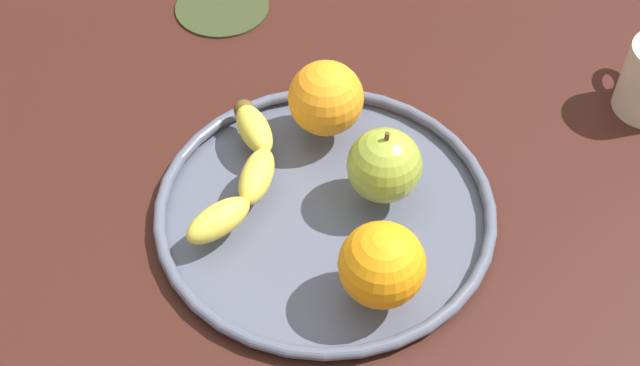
{
  "coord_description": "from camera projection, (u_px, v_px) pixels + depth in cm",
  "views": [
    {
      "loc": [
        -51.38,
        -0.5,
        65.24
      ],
      "look_at": [
        0.0,
        0.0,
        4.8
      ],
      "focal_mm": 47.12,
      "sensor_mm": 36.0,
      "label": 1
    }
  ],
  "objects": [
    {
      "name": "apple",
      "position": [
        379.0,
        165.0,
        0.8
      ],
      "size": [
        7.31,
        7.31,
        8.11
      ],
      "color": "#91A534",
      "rests_on": "fruit_bowl"
    },
    {
      "name": "ambient_coaster",
      "position": [
        218.0,
        6.0,
        1.04
      ],
      "size": [
        11.66,
        11.66,
        0.6
      ],
      "primitive_type": "cylinder",
      "color": "#2E361C",
      "rests_on": "ground_plane"
    },
    {
      "name": "orange_back_right",
      "position": [
        319.0,
        98.0,
        0.86
      ],
      "size": [
        7.8,
        7.8,
        7.8
      ],
      "primitive_type": "sphere",
      "color": "orange",
      "rests_on": "fruit_bowl"
    },
    {
      "name": "ground_plane",
      "position": [
        320.0,
        227.0,
        0.85
      ],
      "size": [
        161.78,
        161.78,
        4.0
      ],
      "primitive_type": "cube",
      "color": "#341611"
    },
    {
      "name": "orange_back_left",
      "position": [
        376.0,
        265.0,
        0.72
      ],
      "size": [
        7.7,
        7.7,
        7.7
      ],
      "primitive_type": "sphere",
      "color": "orange",
      "rests_on": "fruit_bowl"
    },
    {
      "name": "banana",
      "position": [
        239.0,
        171.0,
        0.82
      ],
      "size": [
        19.53,
        9.18,
        3.09
      ],
      "rotation": [
        0.0,
        0.0,
        -0.22
      ],
      "color": "yellow",
      "rests_on": "fruit_bowl"
    },
    {
      "name": "fruit_bowl",
      "position": [
        320.0,
        209.0,
        0.82
      ],
      "size": [
        33.52,
        33.52,
        1.8
      ],
      "color": "#4E5365",
      "rests_on": "ground_plane"
    }
  ]
}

